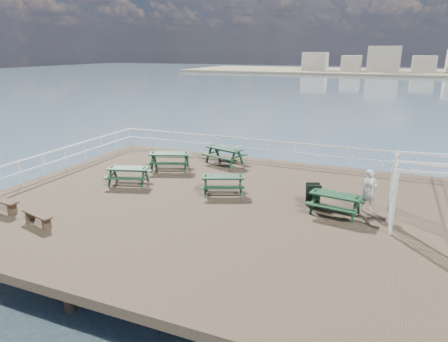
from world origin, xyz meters
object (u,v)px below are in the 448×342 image
picnic_table_a (170,157)px  trellis_arbor (425,198)px  picnic_table_b (224,152)px  picnic_table_d (128,172)px  flat_bench_far (38,216)px  flat_bench_near (1,202)px  picnic_table_c (223,181)px  picnic_table_e (336,200)px  person (369,191)px

picnic_table_a → trellis_arbor: bearing=-35.4°
picnic_table_b → picnic_table_a: bearing=-116.9°
picnic_table_d → flat_bench_far: bearing=-110.6°
picnic_table_d → flat_bench_far: size_ratio=1.44×
flat_bench_far → picnic_table_b: bearing=87.0°
flat_bench_near → trellis_arbor: size_ratio=0.61×
flat_bench_far → picnic_table_c: bearing=63.1°
picnic_table_e → person: (1.08, 0.75, 0.24)m
person → picnic_table_c: bearing=151.9°
picnic_table_a → flat_bench_near: (-3.04, -7.12, -0.27)m
picnic_table_c → picnic_table_b: bearing=89.1°
picnic_table_e → person: person is taller
picnic_table_a → picnic_table_d: 2.74m
flat_bench_near → trellis_arbor: (14.26, 4.12, 0.84)m
picnic_table_c → trellis_arbor: bearing=-29.3°
flat_bench_far → person: 11.76m
picnic_table_a → picnic_table_b: picnic_table_a is taller
flat_bench_far → trellis_arbor: trellis_arbor is taller
flat_bench_near → picnic_table_a: bearing=71.5°
picnic_table_e → trellis_arbor: trellis_arbor is taller
picnic_table_a → flat_bench_far: picnic_table_a is taller
picnic_table_a → person: 9.66m
flat_bench_near → picnic_table_c: bearing=40.8°
trellis_arbor → picnic_table_e: bearing=165.8°
picnic_table_c → picnic_table_e: (4.63, -0.47, 0.02)m
picnic_table_e → person: bearing=43.8°
picnic_table_a → person: (9.47, -1.87, 0.18)m
picnic_table_c → person: (5.70, 0.27, 0.25)m
trellis_arbor → flat_bench_far: bearing=-166.1°
picnic_table_c → flat_bench_far: 7.07m
picnic_table_a → flat_bench_near: bearing=-133.6°
flat_bench_far → picnic_table_d: bearing=100.5°
picnic_table_b → picnic_table_e: bearing=-19.2°
picnic_table_b → picnic_table_e: 7.90m
flat_bench_near → person: 13.58m
picnic_table_d → picnic_table_c: bearing=-10.1°
picnic_table_c → flat_bench_far: (-4.62, -5.34, -0.23)m
picnic_table_b → trellis_arbor: (9.16, -5.11, 0.58)m
trellis_arbor → person: (-1.75, 1.13, -0.39)m
picnic_table_a → picnic_table_d: (-0.56, -2.68, -0.07)m
picnic_table_b → person: bearing=-10.7°
flat_bench_near → flat_bench_far: flat_bench_near is taller
trellis_arbor → person: size_ratio=1.67×
picnic_table_a → picnic_table_b: bearing=25.2°
flat_bench_far → person: bearing=42.5°
picnic_table_c → picnic_table_e: size_ratio=1.08×
picnic_table_a → flat_bench_far: (-0.85, -7.48, -0.31)m
picnic_table_a → person: size_ratio=1.51×
person → trellis_arbor: bearing=-63.8°
picnic_table_c → person: person is taller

